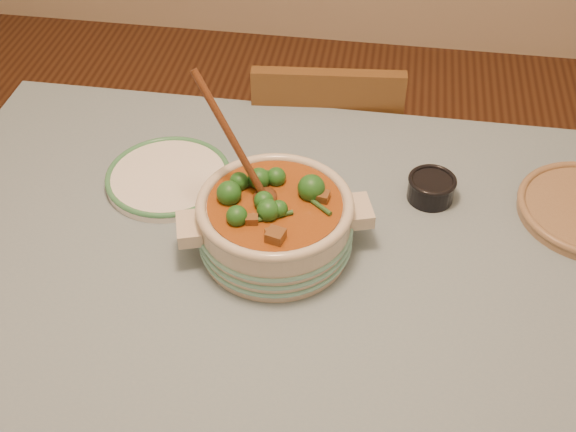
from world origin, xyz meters
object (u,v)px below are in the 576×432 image
object	(u,v)px
dining_table	(297,284)
chair_far	(325,161)
white_plate	(168,177)
stew_casserole	(275,219)
condiment_bowl	(431,187)

from	to	relation	value
dining_table	chair_far	world-z (taller)	chair_far
white_plate	chair_far	size ratio (longest dim) A/B	0.42
white_plate	chair_far	distance (m)	0.64
stew_casserole	white_plate	bearing A→B (deg)	148.36
white_plate	condiment_bowl	world-z (taller)	condiment_bowl
condiment_bowl	chair_far	bearing A→B (deg)	122.62
white_plate	dining_table	bearing A→B (deg)	-29.93
stew_casserole	condiment_bowl	bearing A→B (deg)	33.17
dining_table	stew_casserole	bearing A→B (deg)	161.21
stew_casserole	condiment_bowl	distance (m)	0.38
stew_casserole	white_plate	xyz separation A→B (m)	(-0.28, 0.17, -0.07)
chair_far	stew_casserole	bearing A→B (deg)	81.14
condiment_bowl	chair_far	world-z (taller)	chair_far
condiment_bowl	chair_far	distance (m)	0.60
white_plate	condiment_bowl	xyz separation A→B (m)	(0.59, 0.04, 0.02)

